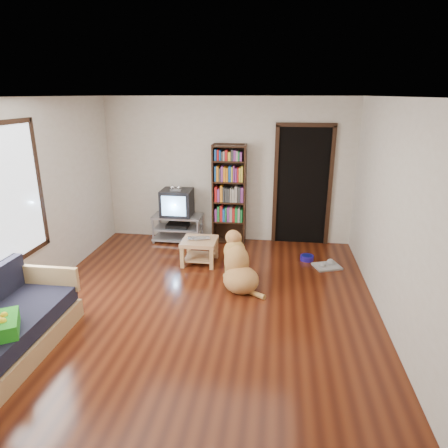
# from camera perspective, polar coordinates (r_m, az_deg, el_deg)

# --- Properties ---
(ground) EXTENTS (5.00, 5.00, 0.00)m
(ground) POSITION_cam_1_polar(r_m,az_deg,el_deg) (5.39, -2.95, -11.14)
(ground) COLOR #53200E
(ground) RESTS_ON ground
(ceiling) EXTENTS (5.00, 5.00, 0.00)m
(ceiling) POSITION_cam_1_polar(r_m,az_deg,el_deg) (4.70, -3.48, 17.69)
(ceiling) COLOR white
(ceiling) RESTS_ON ground
(wall_back) EXTENTS (4.50, 0.00, 4.50)m
(wall_back) POSITION_cam_1_polar(r_m,az_deg,el_deg) (7.30, 0.52, 7.59)
(wall_back) COLOR beige
(wall_back) RESTS_ON ground
(wall_front) EXTENTS (4.50, 0.00, 4.50)m
(wall_front) POSITION_cam_1_polar(r_m,az_deg,el_deg) (2.66, -13.58, -12.51)
(wall_front) COLOR beige
(wall_front) RESTS_ON ground
(wall_left) EXTENTS (0.00, 5.00, 5.00)m
(wall_left) POSITION_cam_1_polar(r_m,az_deg,el_deg) (5.75, -25.83, 2.88)
(wall_left) COLOR beige
(wall_left) RESTS_ON ground
(wall_right) EXTENTS (0.00, 5.00, 5.00)m
(wall_right) POSITION_cam_1_polar(r_m,az_deg,el_deg) (4.99, 23.10, 1.14)
(wall_right) COLOR beige
(wall_right) RESTS_ON ground
(laptop) EXTENTS (0.40, 0.30, 0.03)m
(laptop) POSITION_cam_1_polar(r_m,az_deg,el_deg) (6.40, -3.58, -2.22)
(laptop) COLOR silver
(laptop) RESTS_ON coffee_table
(dog_bowl) EXTENTS (0.22, 0.22, 0.08)m
(dog_bowl) POSITION_cam_1_polar(r_m,az_deg,el_deg) (6.79, 11.76, -4.74)
(dog_bowl) COLOR navy
(dog_bowl) RESTS_ON ground
(grey_rag) EXTENTS (0.49, 0.44, 0.03)m
(grey_rag) POSITION_cam_1_polar(r_m,az_deg,el_deg) (6.60, 14.49, -5.87)
(grey_rag) COLOR #A6A6A6
(grey_rag) RESTS_ON ground
(window) EXTENTS (0.03, 1.46, 1.70)m
(window) POSITION_cam_1_polar(r_m,az_deg,el_deg) (5.30, -28.86, 3.50)
(window) COLOR white
(window) RESTS_ON wall_left
(doorway) EXTENTS (1.03, 0.05, 2.19)m
(doorway) POSITION_cam_1_polar(r_m,az_deg,el_deg) (7.27, 11.17, 5.76)
(doorway) COLOR black
(doorway) RESTS_ON wall_back
(tv_stand) EXTENTS (0.90, 0.45, 0.50)m
(tv_stand) POSITION_cam_1_polar(r_m,az_deg,el_deg) (7.48, -6.60, -0.42)
(tv_stand) COLOR #99999E
(tv_stand) RESTS_ON ground
(crt_tv) EXTENTS (0.55, 0.52, 0.58)m
(crt_tv) POSITION_cam_1_polar(r_m,az_deg,el_deg) (7.37, -6.69, 3.13)
(crt_tv) COLOR black
(crt_tv) RESTS_ON tv_stand
(bookshelf) EXTENTS (0.60, 0.30, 1.80)m
(bookshelf) POSITION_cam_1_polar(r_m,az_deg,el_deg) (7.20, 0.75, 5.01)
(bookshelf) COLOR black
(bookshelf) RESTS_ON ground
(sofa) EXTENTS (0.80, 1.80, 0.80)m
(sofa) POSITION_cam_1_polar(r_m,az_deg,el_deg) (4.88, -29.21, -13.52)
(sofa) COLOR tan
(sofa) RESTS_ON ground
(coffee_table) EXTENTS (0.55, 0.55, 0.40)m
(coffee_table) POSITION_cam_1_polar(r_m,az_deg,el_deg) (6.47, -3.51, -3.24)
(coffee_table) COLOR tan
(coffee_table) RESTS_ON ground
(dog) EXTENTS (0.70, 0.89, 0.80)m
(dog) POSITION_cam_1_polar(r_m,az_deg,el_deg) (5.70, 2.01, -6.12)
(dog) COLOR #B58045
(dog) RESTS_ON ground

